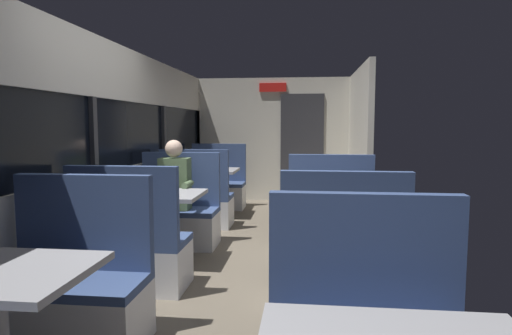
{
  "coord_description": "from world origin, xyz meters",
  "views": [
    {
      "loc": [
        0.59,
        -3.97,
        1.44
      ],
      "look_at": [
        -0.14,
        2.54,
        0.78
      ],
      "focal_mm": 30.4,
      "sensor_mm": 36.0,
      "label": 1
    }
  ],
  "objects_px": {
    "dining_table_rear_aisle": "(336,210)",
    "dining_table_mid_window": "(158,203)",
    "bench_far_window_facing_end": "(197,203)",
    "bench_far_window_facing_entry": "(217,189)",
    "dining_table_far_window": "(208,176)",
    "bench_rear_aisle_facing_entry": "(331,226)",
    "bench_mid_window_facing_end": "(132,252)",
    "seated_passenger": "(176,202)",
    "bench_near_window_facing_entry": "(74,295)",
    "bench_rear_aisle_facing_end": "(342,267)",
    "bench_mid_window_facing_entry": "(178,218)"
  },
  "relations": [
    {
      "from": "bench_mid_window_facing_entry",
      "to": "bench_rear_aisle_facing_end",
      "type": "bearing_deg",
      "value": -41.77
    },
    {
      "from": "bench_mid_window_facing_end",
      "to": "dining_table_far_window",
      "type": "distance_m",
      "value": 3.07
    },
    {
      "from": "bench_near_window_facing_entry",
      "to": "seated_passenger",
      "type": "xyz_separation_m",
      "value": [
        0.0,
        2.28,
        0.21
      ]
    },
    {
      "from": "bench_mid_window_facing_end",
      "to": "dining_table_far_window",
      "type": "xyz_separation_m",
      "value": [
        0.0,
        3.05,
        0.31
      ]
    },
    {
      "from": "bench_mid_window_facing_end",
      "to": "bench_far_window_facing_entry",
      "type": "relative_size",
      "value": 1.0
    },
    {
      "from": "bench_near_window_facing_entry",
      "to": "bench_mid_window_facing_end",
      "type": "xyz_separation_m",
      "value": [
        0.0,
        0.95,
        0.0
      ]
    },
    {
      "from": "bench_near_window_facing_entry",
      "to": "bench_far_window_facing_end",
      "type": "height_order",
      "value": "same"
    },
    {
      "from": "bench_rear_aisle_facing_entry",
      "to": "seated_passenger",
      "type": "distance_m",
      "value": 1.81
    },
    {
      "from": "bench_far_window_facing_end",
      "to": "bench_rear_aisle_facing_entry",
      "type": "xyz_separation_m",
      "value": [
        1.79,
        -1.15,
        0.0
      ]
    },
    {
      "from": "bench_rear_aisle_facing_entry",
      "to": "seated_passenger",
      "type": "bearing_deg",
      "value": 175.92
    },
    {
      "from": "bench_mid_window_facing_end",
      "to": "seated_passenger",
      "type": "bearing_deg",
      "value": 90.0
    },
    {
      "from": "dining_table_rear_aisle",
      "to": "dining_table_mid_window",
      "type": "bearing_deg",
      "value": 173.62
    },
    {
      "from": "dining_table_mid_window",
      "to": "dining_table_rear_aisle",
      "type": "xyz_separation_m",
      "value": [
        1.79,
        -0.2,
        0.0
      ]
    },
    {
      "from": "dining_table_rear_aisle",
      "to": "dining_table_far_window",
      "type": "bearing_deg",
      "value": 125.05
    },
    {
      "from": "bench_far_window_facing_end",
      "to": "bench_rear_aisle_facing_end",
      "type": "bearing_deg",
      "value": -54.95
    },
    {
      "from": "dining_table_far_window",
      "to": "seated_passenger",
      "type": "distance_m",
      "value": 1.73
    },
    {
      "from": "bench_near_window_facing_entry",
      "to": "dining_table_far_window",
      "type": "relative_size",
      "value": 1.22
    },
    {
      "from": "dining_table_far_window",
      "to": "dining_table_rear_aisle",
      "type": "height_order",
      "value": "same"
    },
    {
      "from": "bench_far_window_facing_entry",
      "to": "bench_rear_aisle_facing_entry",
      "type": "xyz_separation_m",
      "value": [
        1.79,
        -2.55,
        0.0
      ]
    },
    {
      "from": "bench_rear_aisle_facing_end",
      "to": "bench_far_window_facing_end",
      "type": "bearing_deg",
      "value": 125.05
    },
    {
      "from": "bench_mid_window_facing_entry",
      "to": "bench_near_window_facing_entry",
      "type": "bearing_deg",
      "value": -90.0
    },
    {
      "from": "bench_mid_window_facing_entry",
      "to": "dining_table_rear_aisle",
      "type": "bearing_deg",
      "value": -26.68
    },
    {
      "from": "bench_near_window_facing_entry",
      "to": "bench_far_window_facing_entry",
      "type": "height_order",
      "value": "same"
    },
    {
      "from": "bench_far_window_facing_entry",
      "to": "seated_passenger",
      "type": "bearing_deg",
      "value": -90.0
    },
    {
      "from": "bench_mid_window_facing_entry",
      "to": "dining_table_far_window",
      "type": "relative_size",
      "value": 1.22
    },
    {
      "from": "bench_mid_window_facing_end",
      "to": "bench_far_window_facing_entry",
      "type": "bearing_deg",
      "value": 90.0
    },
    {
      "from": "dining_table_far_window",
      "to": "bench_rear_aisle_facing_end",
      "type": "bearing_deg",
      "value": -61.16
    },
    {
      "from": "bench_mid_window_facing_end",
      "to": "bench_rear_aisle_facing_entry",
      "type": "relative_size",
      "value": 1.0
    },
    {
      "from": "bench_mid_window_facing_entry",
      "to": "bench_far_window_facing_end",
      "type": "relative_size",
      "value": 1.0
    },
    {
      "from": "bench_near_window_facing_entry",
      "to": "bench_rear_aisle_facing_entry",
      "type": "relative_size",
      "value": 1.0
    },
    {
      "from": "dining_table_rear_aisle",
      "to": "bench_rear_aisle_facing_end",
      "type": "xyz_separation_m",
      "value": [
        0.0,
        -0.7,
        -0.31
      ]
    },
    {
      "from": "bench_far_window_facing_end",
      "to": "bench_rear_aisle_facing_end",
      "type": "xyz_separation_m",
      "value": [
        1.79,
        -2.55,
        0.0
      ]
    },
    {
      "from": "bench_rear_aisle_facing_end",
      "to": "seated_passenger",
      "type": "xyz_separation_m",
      "value": [
        -1.79,
        1.53,
        0.21
      ]
    },
    {
      "from": "dining_table_far_window",
      "to": "bench_rear_aisle_facing_entry",
      "type": "height_order",
      "value": "bench_rear_aisle_facing_entry"
    },
    {
      "from": "bench_far_window_facing_end",
      "to": "bench_rear_aisle_facing_entry",
      "type": "height_order",
      "value": "same"
    },
    {
      "from": "bench_mid_window_facing_end",
      "to": "bench_far_window_facing_end",
      "type": "relative_size",
      "value": 1.0
    },
    {
      "from": "dining_table_far_window",
      "to": "dining_table_rear_aisle",
      "type": "relative_size",
      "value": 1.0
    },
    {
      "from": "dining_table_mid_window",
      "to": "bench_far_window_facing_entry",
      "type": "xyz_separation_m",
      "value": [
        0.0,
        3.05,
        -0.31
      ]
    },
    {
      "from": "dining_table_far_window",
      "to": "dining_table_rear_aisle",
      "type": "bearing_deg",
      "value": -54.95
    },
    {
      "from": "bench_mid_window_facing_entry",
      "to": "seated_passenger",
      "type": "xyz_separation_m",
      "value": [
        0.0,
        -0.07,
        0.21
      ]
    },
    {
      "from": "bench_far_window_facing_end",
      "to": "bench_rear_aisle_facing_entry",
      "type": "relative_size",
      "value": 1.0
    },
    {
      "from": "bench_far_window_facing_end",
      "to": "bench_far_window_facing_entry",
      "type": "relative_size",
      "value": 1.0
    },
    {
      "from": "bench_near_window_facing_entry",
      "to": "seated_passenger",
      "type": "bearing_deg",
      "value": 90.0
    },
    {
      "from": "dining_table_mid_window",
      "to": "bench_mid_window_facing_entry",
      "type": "relative_size",
      "value": 0.82
    },
    {
      "from": "dining_table_rear_aisle",
      "to": "bench_rear_aisle_facing_entry",
      "type": "bearing_deg",
      "value": 90.0
    },
    {
      "from": "bench_mid_window_facing_end",
      "to": "bench_far_window_facing_end",
      "type": "distance_m",
      "value": 2.35
    },
    {
      "from": "dining_table_mid_window",
      "to": "bench_rear_aisle_facing_end",
      "type": "bearing_deg",
      "value": -26.68
    },
    {
      "from": "dining_table_mid_window",
      "to": "dining_table_far_window",
      "type": "xyz_separation_m",
      "value": [
        0.0,
        2.35,
        0.0
      ]
    },
    {
      "from": "seated_passenger",
      "to": "bench_near_window_facing_entry",
      "type": "bearing_deg",
      "value": -90.0
    },
    {
      "from": "dining_table_far_window",
      "to": "dining_table_rear_aisle",
      "type": "xyz_separation_m",
      "value": [
        1.79,
        -2.55,
        0.0
      ]
    }
  ]
}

